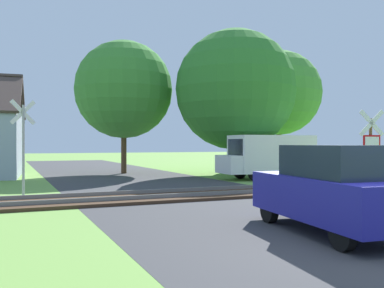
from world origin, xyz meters
name	(u,v)px	position (x,y,z in m)	size (l,w,h in m)	color
ground_plane	(368,248)	(0.00, 0.00, 0.00)	(160.00, 160.00, 0.00)	#6B9942
road_asphalt	(297,227)	(0.00, 2.00, 0.00)	(7.91, 80.00, 0.01)	#38383A
rail_track	(190,195)	(0.00, 7.85, 0.06)	(60.00, 2.60, 0.22)	#422D1E
stop_sign_near	(371,148)	(5.11, 4.83, 1.67)	(0.86, 0.24, 2.92)	brown
crossing_sign_far	(23,140)	(-5.24, 10.38, 1.93)	(0.86, 0.24, 3.35)	#9E9EA5
tree_center	(124,90)	(0.80, 19.99, 5.12)	(5.95, 5.95, 8.10)	#513823
tree_far	(279,93)	(12.38, 20.35, 5.50)	(6.12, 6.12, 8.57)	#513823
tree_right	(235,90)	(6.42, 16.17, 4.95)	(6.99, 6.99, 8.45)	#513823
mail_truck	(269,155)	(6.57, 12.94, 1.24)	(4.97, 2.06, 2.24)	white
parked_car	(332,189)	(0.27, 1.19, 0.89)	(2.12, 4.17, 1.78)	navy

